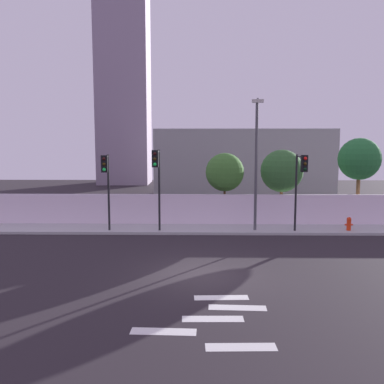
{
  "coord_description": "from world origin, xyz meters",
  "views": [
    {
      "loc": [
        -0.21,
        -16.0,
        5.17
      ],
      "look_at": [
        -0.57,
        6.5,
        2.45
      ],
      "focal_mm": 39.88,
      "sensor_mm": 36.0,
      "label": 1
    }
  ],
  "objects_px": {
    "roadside_tree_midright": "(359,159)",
    "traffic_light_left": "(301,176)",
    "roadside_tree_leftmost": "(225,172)",
    "fire_hydrant": "(349,223)",
    "traffic_light_center": "(157,172)",
    "traffic_light_right": "(106,176)",
    "street_lamp_curbside": "(256,155)",
    "roadside_tree_midleft": "(282,171)"
  },
  "relations": [
    {
      "from": "street_lamp_curbside",
      "to": "roadside_tree_midleft",
      "type": "bearing_deg",
      "value": 56.31
    },
    {
      "from": "traffic_light_center",
      "to": "fire_hydrant",
      "type": "height_order",
      "value": "traffic_light_center"
    },
    {
      "from": "roadside_tree_midright",
      "to": "traffic_light_left",
      "type": "bearing_deg",
      "value": -141.41
    },
    {
      "from": "traffic_light_left",
      "to": "traffic_light_center",
      "type": "height_order",
      "value": "traffic_light_center"
    },
    {
      "from": "traffic_light_center",
      "to": "roadside_tree_midleft",
      "type": "height_order",
      "value": "traffic_light_center"
    },
    {
      "from": "street_lamp_curbside",
      "to": "roadside_tree_leftmost",
      "type": "height_order",
      "value": "street_lamp_curbside"
    },
    {
      "from": "traffic_light_right",
      "to": "street_lamp_curbside",
      "type": "distance_m",
      "value": 8.25
    },
    {
      "from": "traffic_light_center",
      "to": "street_lamp_curbside",
      "type": "bearing_deg",
      "value": 6.78
    },
    {
      "from": "street_lamp_curbside",
      "to": "fire_hydrant",
      "type": "distance_m",
      "value": 6.52
    },
    {
      "from": "traffic_light_center",
      "to": "traffic_light_left",
      "type": "bearing_deg",
      "value": 0.82
    },
    {
      "from": "traffic_light_left",
      "to": "roadside_tree_midleft",
      "type": "relative_size",
      "value": 0.92
    },
    {
      "from": "traffic_light_right",
      "to": "fire_hydrant",
      "type": "xyz_separation_m",
      "value": [
        13.44,
        0.86,
        -2.73
      ]
    },
    {
      "from": "traffic_light_left",
      "to": "roadside_tree_leftmost",
      "type": "xyz_separation_m",
      "value": [
        -3.87,
        3.54,
        -0.07
      ]
    },
    {
      "from": "roadside_tree_midleft",
      "to": "roadside_tree_midright",
      "type": "relative_size",
      "value": 0.87
    },
    {
      "from": "traffic_light_center",
      "to": "fire_hydrant",
      "type": "distance_m",
      "value": 11.12
    },
    {
      "from": "fire_hydrant",
      "to": "roadside_tree_leftmost",
      "type": "relative_size",
      "value": 0.17
    },
    {
      "from": "street_lamp_curbside",
      "to": "roadside_tree_leftmost",
      "type": "bearing_deg",
      "value": 117.03
    },
    {
      "from": "street_lamp_curbside",
      "to": "roadside_tree_leftmost",
      "type": "relative_size",
      "value": 1.62
    },
    {
      "from": "roadside_tree_leftmost",
      "to": "roadside_tree_midleft",
      "type": "distance_m",
      "value": 3.54
    },
    {
      "from": "street_lamp_curbside",
      "to": "roadside_tree_midleft",
      "type": "height_order",
      "value": "street_lamp_curbside"
    },
    {
      "from": "traffic_light_center",
      "to": "traffic_light_right",
      "type": "distance_m",
      "value": 2.75
    },
    {
      "from": "traffic_light_right",
      "to": "roadside_tree_leftmost",
      "type": "relative_size",
      "value": 0.96
    },
    {
      "from": "roadside_tree_midright",
      "to": "roadside_tree_leftmost",
      "type": "bearing_deg",
      "value": 180.0
    },
    {
      "from": "street_lamp_curbside",
      "to": "fire_hydrant",
      "type": "height_order",
      "value": "street_lamp_curbside"
    },
    {
      "from": "roadside_tree_leftmost",
      "to": "roadside_tree_midright",
      "type": "bearing_deg",
      "value": -0.0
    },
    {
      "from": "traffic_light_center",
      "to": "roadside_tree_leftmost",
      "type": "xyz_separation_m",
      "value": [
        3.87,
        3.65,
        -0.26
      ]
    },
    {
      "from": "traffic_light_center",
      "to": "fire_hydrant",
      "type": "relative_size",
      "value": 6.0
    },
    {
      "from": "street_lamp_curbside",
      "to": "fire_hydrant",
      "type": "bearing_deg",
      "value": 1.95
    },
    {
      "from": "roadside_tree_midleft",
      "to": "street_lamp_curbside",
      "type": "bearing_deg",
      "value": -123.69
    },
    {
      "from": "traffic_light_center",
      "to": "fire_hydrant",
      "type": "bearing_deg",
      "value": 4.4
    },
    {
      "from": "traffic_light_left",
      "to": "roadside_tree_leftmost",
      "type": "relative_size",
      "value": 0.97
    },
    {
      "from": "street_lamp_curbside",
      "to": "fire_hydrant",
      "type": "xyz_separation_m",
      "value": [
        5.29,
        0.18,
        -3.81
      ]
    },
    {
      "from": "traffic_light_center",
      "to": "roadside_tree_leftmost",
      "type": "distance_m",
      "value": 5.33
    },
    {
      "from": "traffic_light_left",
      "to": "traffic_light_right",
      "type": "distance_m",
      "value": 10.48
    },
    {
      "from": "fire_hydrant",
      "to": "roadside_tree_midright",
      "type": "relative_size",
      "value": 0.14
    },
    {
      "from": "traffic_light_right",
      "to": "street_lamp_curbside",
      "type": "bearing_deg",
      "value": 4.79
    },
    {
      "from": "traffic_light_left",
      "to": "street_lamp_curbside",
      "type": "distance_m",
      "value": 2.62
    },
    {
      "from": "traffic_light_center",
      "to": "street_lamp_curbside",
      "type": "relative_size",
      "value": 0.63
    },
    {
      "from": "fire_hydrant",
      "to": "street_lamp_curbside",
      "type": "bearing_deg",
      "value": -178.05
    },
    {
      "from": "traffic_light_left",
      "to": "roadside_tree_midright",
      "type": "bearing_deg",
      "value": 38.59
    },
    {
      "from": "traffic_light_center",
      "to": "roadside_tree_leftmost",
      "type": "bearing_deg",
      "value": 43.33
    },
    {
      "from": "roadside_tree_leftmost",
      "to": "roadside_tree_midleft",
      "type": "bearing_deg",
      "value": 0.0
    }
  ]
}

